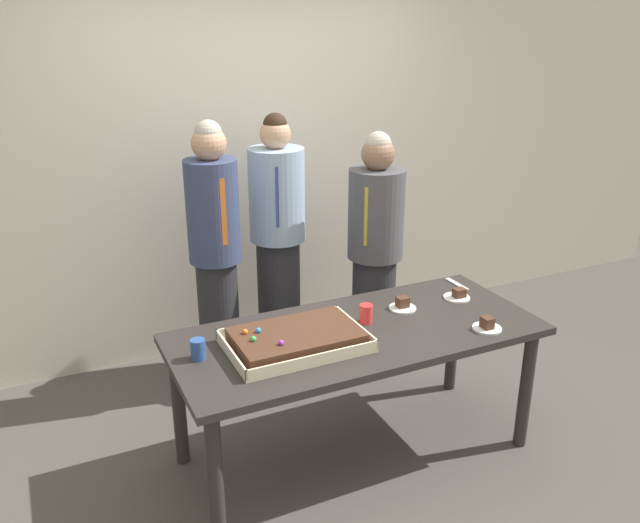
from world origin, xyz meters
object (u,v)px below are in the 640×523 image
(drink_cup_nearest, at_px, (198,349))
(drink_cup_middle, at_px, (366,314))
(plated_slice_near_right, at_px, (458,295))
(person_green_shirt_behind, at_px, (216,255))
(party_table, at_px, (357,346))
(plated_slice_far_left, at_px, (402,305))
(sheet_cake, at_px, (296,339))
(plated_slice_near_left, at_px, (487,326))
(cake_server_utensil, at_px, (457,284))
(person_serving_front, at_px, (375,253))
(person_striped_tie_right, at_px, (278,242))

(drink_cup_nearest, xyz_separation_m, drink_cup_middle, (0.90, 0.01, 0.00))
(plated_slice_near_right, xyz_separation_m, person_green_shirt_behind, (-1.15, 0.87, 0.14))
(party_table, relative_size, drink_cup_nearest, 19.02)
(plated_slice_near_right, xyz_separation_m, drink_cup_middle, (-0.62, -0.05, 0.03))
(plated_slice_far_left, relative_size, drink_cup_middle, 1.50)
(party_table, bearing_deg, sheet_cake, -176.64)
(plated_slice_near_left, distance_m, drink_cup_middle, 0.62)
(plated_slice_far_left, relative_size, person_green_shirt_behind, 0.09)
(party_table, xyz_separation_m, cake_server_utensil, (0.83, 0.28, 0.09))
(plated_slice_near_left, bearing_deg, drink_cup_middle, 147.02)
(plated_slice_near_left, height_order, person_serving_front, person_serving_front)
(sheet_cake, distance_m, plated_slice_far_left, 0.72)
(plated_slice_near_left, height_order, drink_cup_middle, drink_cup_middle)
(plated_slice_far_left, bearing_deg, sheet_cake, -167.86)
(party_table, height_order, cake_server_utensil, cake_server_utensil)
(person_striped_tie_right, bearing_deg, drink_cup_middle, 21.67)
(party_table, distance_m, person_green_shirt_behind, 1.11)
(cake_server_utensil, relative_size, person_striped_tie_right, 0.12)
(plated_slice_near_right, bearing_deg, sheet_cake, -172.76)
(sheet_cake, distance_m, cake_server_utensil, 1.22)
(plated_slice_near_right, height_order, drink_cup_middle, drink_cup_middle)
(plated_slice_far_left, distance_m, person_striped_tie_right, 1.05)
(party_table, xyz_separation_m, plated_slice_far_left, (0.35, 0.13, 0.11))
(plated_slice_near_left, bearing_deg, sheet_cake, 165.38)
(plated_slice_far_left, xyz_separation_m, drink_cup_middle, (-0.27, -0.06, 0.03))
(plated_slice_near_left, height_order, drink_cup_nearest, drink_cup_nearest)
(person_striped_tie_right, bearing_deg, sheet_cake, -0.04)
(plated_slice_near_left, xyz_separation_m, person_striped_tie_right, (-0.59, 1.39, 0.11))
(drink_cup_middle, bearing_deg, plated_slice_far_left, 13.36)
(person_serving_front, distance_m, person_green_shirt_behind, 1.02)
(drink_cup_nearest, relative_size, drink_cup_middle, 1.00)
(party_table, relative_size, plated_slice_far_left, 12.68)
(plated_slice_near_left, bearing_deg, plated_slice_far_left, 122.56)
(plated_slice_near_left, relative_size, drink_cup_nearest, 1.50)
(plated_slice_far_left, relative_size, person_striped_tie_right, 0.09)
(plated_slice_near_right, bearing_deg, person_serving_front, 103.61)
(cake_server_utensil, relative_size, person_serving_front, 0.12)
(sheet_cake, xyz_separation_m, drink_cup_nearest, (-0.46, 0.08, 0.01))
(person_green_shirt_behind, bearing_deg, sheet_cake, -0.04)
(plated_slice_near_left, distance_m, person_green_shirt_behind, 1.64)
(sheet_cake, xyz_separation_m, drink_cup_middle, (0.44, 0.09, 0.01))
(sheet_cake, height_order, cake_server_utensil, sheet_cake)
(drink_cup_nearest, xyz_separation_m, person_green_shirt_behind, (0.37, 0.92, 0.10))
(person_serving_front, bearing_deg, person_striped_tie_right, -73.99)
(plated_slice_near_right, distance_m, person_striped_tie_right, 1.23)
(drink_cup_nearest, xyz_separation_m, person_serving_front, (1.36, 0.72, 0.03))
(plated_slice_near_left, xyz_separation_m, person_serving_front, (-0.06, 1.05, 0.06))
(sheet_cake, bearing_deg, plated_slice_near_right, 7.24)
(drink_cup_nearest, height_order, person_green_shirt_behind, person_green_shirt_behind)
(plated_slice_far_left, height_order, person_green_shirt_behind, person_green_shirt_behind)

